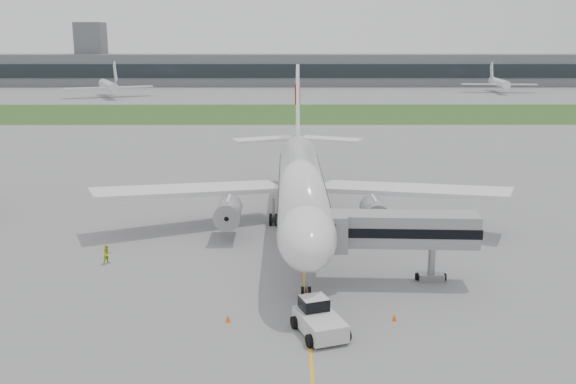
{
  "coord_description": "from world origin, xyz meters",
  "views": [
    {
      "loc": [
        -1.74,
        -66.37,
        21.74
      ],
      "look_at": [
        -1.49,
        2.0,
        5.13
      ],
      "focal_mm": 40.0,
      "sensor_mm": 36.0,
      "label": 1
    }
  ],
  "objects_px": {
    "ground_crew_near": "(306,321)",
    "airliner": "(301,182)",
    "jet_bridge": "(392,230)",
    "pushback_tug": "(318,318)"
  },
  "relations": [
    {
      "from": "ground_crew_near",
      "to": "airliner",
      "type": "bearing_deg",
      "value": -123.26
    },
    {
      "from": "airliner",
      "to": "jet_bridge",
      "type": "relative_size",
      "value": 3.74
    },
    {
      "from": "jet_bridge",
      "to": "ground_crew_near",
      "type": "xyz_separation_m",
      "value": [
        -7.96,
        -10.06,
        -4.08
      ]
    },
    {
      "from": "airliner",
      "to": "ground_crew_near",
      "type": "relative_size",
      "value": 32.99
    },
    {
      "from": "airliner",
      "to": "jet_bridge",
      "type": "distance_m",
      "value": 18.25
    },
    {
      "from": "airliner",
      "to": "jet_bridge",
      "type": "xyz_separation_m",
      "value": [
        7.78,
        -16.5,
        -0.76
      ]
    },
    {
      "from": "airliner",
      "to": "jet_bridge",
      "type": "height_order",
      "value": "airliner"
    },
    {
      "from": "airliner",
      "to": "pushback_tug",
      "type": "relative_size",
      "value": 9.88
    },
    {
      "from": "jet_bridge",
      "to": "ground_crew_near",
      "type": "relative_size",
      "value": 8.81
    },
    {
      "from": "airliner",
      "to": "jet_bridge",
      "type": "bearing_deg",
      "value": -64.76
    }
  ]
}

